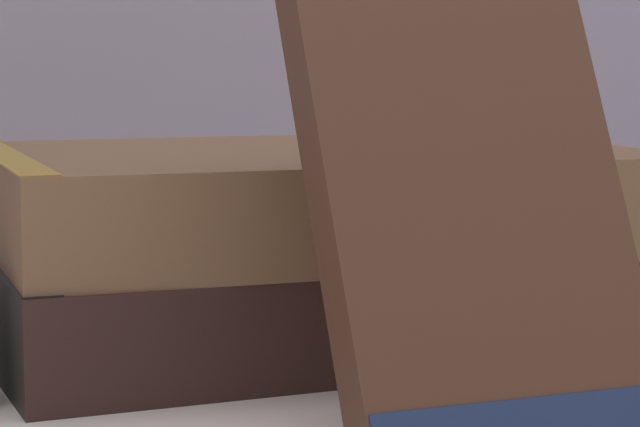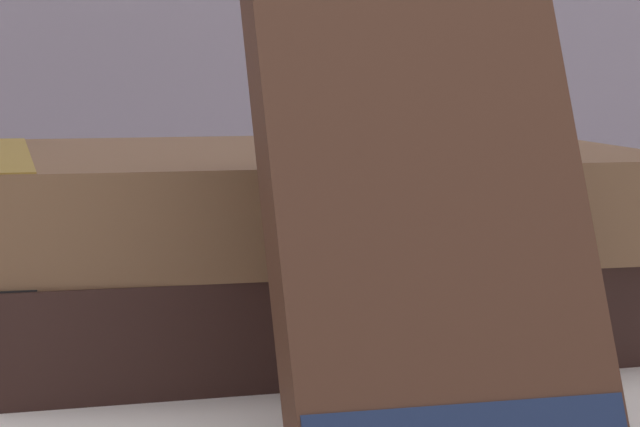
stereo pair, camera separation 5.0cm
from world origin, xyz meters
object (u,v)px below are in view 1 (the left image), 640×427
(book_leaning_front, at_px, (463,171))
(book_flat_bottom, at_px, (284,287))
(book_flat_top, at_px, (296,196))
(pocket_watch, at_px, (440,136))

(book_leaning_front, bearing_deg, book_flat_bottom, 90.70)
(book_flat_top, height_order, pocket_watch, pocket_watch)
(book_flat_bottom, relative_size, book_flat_top, 1.02)
(book_flat_bottom, xyz_separation_m, book_leaning_front, (0.00, -0.14, 0.05))
(book_flat_bottom, distance_m, book_leaning_front, 0.15)
(book_flat_bottom, bearing_deg, book_leaning_front, -90.72)
(book_flat_top, relative_size, book_leaning_front, 1.51)
(book_flat_top, bearing_deg, pocket_watch, 6.39)
(book_flat_bottom, distance_m, pocket_watch, 0.08)
(book_flat_bottom, xyz_separation_m, book_flat_top, (0.00, -0.01, 0.03))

